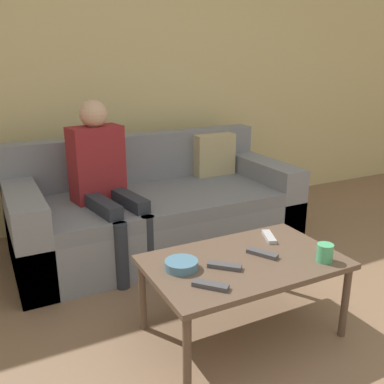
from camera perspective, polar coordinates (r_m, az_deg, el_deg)
name	(u,v)px	position (r m, az deg, el deg)	size (l,w,h in m)	color
wall_back	(135,75)	(3.93, -7.64, 15.21)	(12.00, 0.06, 2.60)	beige
couch	(156,211)	(3.40, -4.79, -2.54)	(2.16, 0.99, 0.84)	gray
coffee_table	(244,267)	(2.30, 6.91, -9.86)	(1.02, 0.63, 0.44)	brown
person_adult	(103,173)	(3.07, -11.79, 2.56)	(0.44, 0.71, 1.17)	#282D38
cup_near	(325,253)	(2.33, 17.29, -7.74)	(0.08, 0.08, 0.09)	#4CB77A
tv_remote_0	(262,254)	(2.33, 9.35, -8.10)	(0.12, 0.17, 0.02)	#47474C
tv_remote_1	(269,237)	(2.54, 10.23, -5.89)	(0.11, 0.18, 0.02)	#B7B7BC
tv_remote_2	(210,285)	(2.01, 2.48, -12.33)	(0.15, 0.16, 0.02)	#47474C
tv_remote_3	(225,266)	(2.18, 4.36, -9.81)	(0.16, 0.15, 0.02)	#47474C
snack_bowl	(181,265)	(2.16, -1.42, -9.68)	(0.17, 0.17, 0.05)	teal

